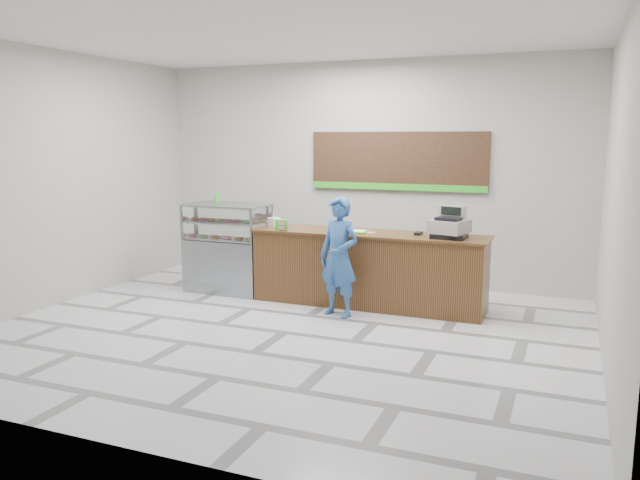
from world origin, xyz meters
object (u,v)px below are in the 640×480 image
at_px(cash_register, 450,226).
at_px(customer, 339,257).
at_px(display_case, 228,247).
at_px(sales_counter, 368,269).
at_px(serving_tray, 353,231).

bearing_deg(cash_register, customer, -141.10).
height_order(display_case, cash_register, cash_register).
relative_size(sales_counter, cash_register, 5.99).
bearing_deg(display_case, cash_register, -0.57).
bearing_deg(customer, serving_tray, 106.16).
height_order(serving_tray, customer, customer).
relative_size(sales_counter, serving_tray, 7.83).
xyz_separation_m(serving_tray, customer, (0.00, -0.55, -0.26)).
xyz_separation_m(sales_counter, display_case, (-2.22, -0.00, 0.16)).
distance_m(sales_counter, display_case, 2.23).
xyz_separation_m(sales_counter, serving_tray, (-0.20, -0.06, 0.52)).
xyz_separation_m(cash_register, customer, (-1.31, -0.58, -0.40)).
distance_m(display_case, serving_tray, 2.05).
height_order(cash_register, serving_tray, cash_register).
bearing_deg(sales_counter, serving_tray, -162.69).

